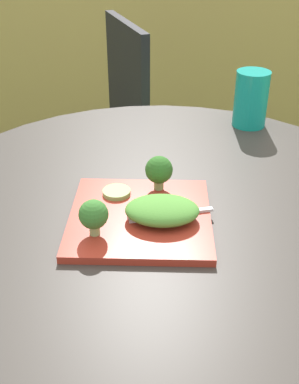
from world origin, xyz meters
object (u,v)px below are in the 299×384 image
(patio_chair, at_px, (99,126))
(drinking_glass, at_px, (249,102))
(salad_plate, at_px, (138,217))
(fork, at_px, (160,215))

(patio_chair, height_order, drinking_glass, patio_chair)
(salad_plate, height_order, fork, fork)
(drinking_glass, bearing_deg, fork, -115.94)
(patio_chair, bearing_deg, salad_plate, -78.29)
(salad_plate, distance_m, fork, 0.04)
(patio_chair, distance_m, salad_plate, 1.01)
(patio_chair, bearing_deg, fork, -76.10)
(salad_plate, distance_m, drinking_glass, 0.51)
(salad_plate, relative_size, fork, 1.63)
(patio_chair, relative_size, drinking_glass, 6.45)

